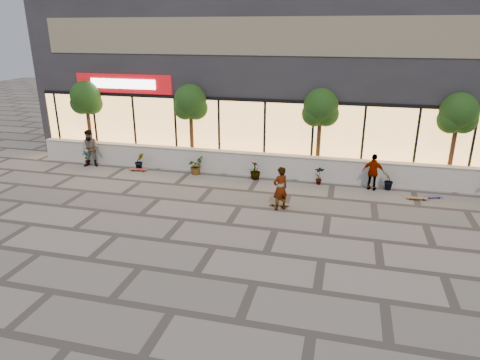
% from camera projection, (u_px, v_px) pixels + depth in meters
% --- Properties ---
extents(ground, '(80.00, 80.00, 0.00)m').
position_uv_depth(ground, '(214.00, 247.00, 13.09)').
color(ground, gray).
rests_on(ground, ground).
extents(planter_wall, '(22.00, 0.42, 1.04)m').
position_uv_depth(planter_wall, '(260.00, 164.00, 19.31)').
color(planter_wall, silver).
rests_on(planter_wall, ground).
extents(retail_building, '(24.00, 9.17, 8.50)m').
position_uv_depth(retail_building, '(282.00, 69.00, 23.08)').
color(retail_building, '#28272D').
rests_on(retail_building, ground).
extents(shrub_a, '(0.43, 0.29, 0.81)m').
position_uv_depth(shrub_a, '(87.00, 157.00, 20.81)').
color(shrub_a, '#183D13').
rests_on(shrub_a, ground).
extents(shrub_b, '(0.57, 0.57, 0.81)m').
position_uv_depth(shrub_b, '(139.00, 161.00, 20.16)').
color(shrub_b, '#183D13').
rests_on(shrub_b, ground).
extents(shrub_c, '(0.68, 0.77, 0.81)m').
position_uv_depth(shrub_c, '(195.00, 166.00, 19.52)').
color(shrub_c, '#183D13').
rests_on(shrub_c, ground).
extents(shrub_d, '(0.64, 0.64, 0.81)m').
position_uv_depth(shrub_d, '(255.00, 170.00, 18.87)').
color(shrub_d, '#183D13').
rests_on(shrub_d, ground).
extents(shrub_e, '(0.46, 0.35, 0.81)m').
position_uv_depth(shrub_e, '(319.00, 175.00, 18.22)').
color(shrub_e, '#183D13').
rests_on(shrub_e, ground).
extents(shrub_f, '(0.55, 0.57, 0.81)m').
position_uv_depth(shrub_f, '(388.00, 181.00, 17.58)').
color(shrub_f, '#183D13').
rests_on(shrub_f, ground).
extents(tree_west, '(1.60, 1.50, 3.92)m').
position_uv_depth(tree_west, '(86.00, 100.00, 21.21)').
color(tree_west, '#4B2A1A').
rests_on(tree_west, ground).
extents(tree_midwest, '(1.60, 1.50, 3.92)m').
position_uv_depth(tree_midwest, '(190.00, 104.00, 19.94)').
color(tree_midwest, '#4B2A1A').
rests_on(tree_midwest, ground).
extents(tree_mideast, '(1.60, 1.50, 3.92)m').
position_uv_depth(tree_mideast, '(321.00, 110.00, 18.55)').
color(tree_mideast, '#4B2A1A').
rests_on(tree_mideast, ground).
extents(tree_east, '(1.60, 1.50, 3.92)m').
position_uv_depth(tree_east, '(458.00, 116.00, 17.28)').
color(tree_east, '#4B2A1A').
rests_on(tree_east, ground).
extents(skater_center, '(0.71, 0.69, 1.65)m').
position_uv_depth(skater_center, '(280.00, 189.00, 15.52)').
color(skater_center, silver).
rests_on(skater_center, ground).
extents(skater_left, '(1.02, 0.88, 1.80)m').
position_uv_depth(skater_left, '(91.00, 149.00, 20.42)').
color(skater_left, tan).
rests_on(skater_left, ground).
extents(skater_right_near, '(0.97, 0.58, 1.54)m').
position_uv_depth(skater_right_near, '(373.00, 172.00, 17.46)').
color(skater_right_near, white).
rests_on(skater_right_near, ground).
extents(skateboard_center, '(0.77, 0.23, 0.09)m').
position_uv_depth(skateboard_center, '(279.00, 204.00, 16.07)').
color(skateboard_center, brown).
rests_on(skateboard_center, ground).
extents(skateboard_left, '(0.85, 0.31, 0.10)m').
position_uv_depth(skateboard_left, '(138.00, 169.00, 20.03)').
color(skateboard_left, '#B93E22').
rests_on(skateboard_left, ground).
extents(skateboard_right_near, '(0.80, 0.26, 0.09)m').
position_uv_depth(skateboard_right_near, '(417.00, 198.00, 16.66)').
color(skateboard_right_near, olive).
rests_on(skateboard_right_near, ground).
extents(skateboard_right_far, '(0.72, 0.39, 0.08)m').
position_uv_depth(skateboard_right_far, '(433.00, 197.00, 16.81)').
color(skateboard_right_far, '#4A4177').
rests_on(skateboard_right_far, ground).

